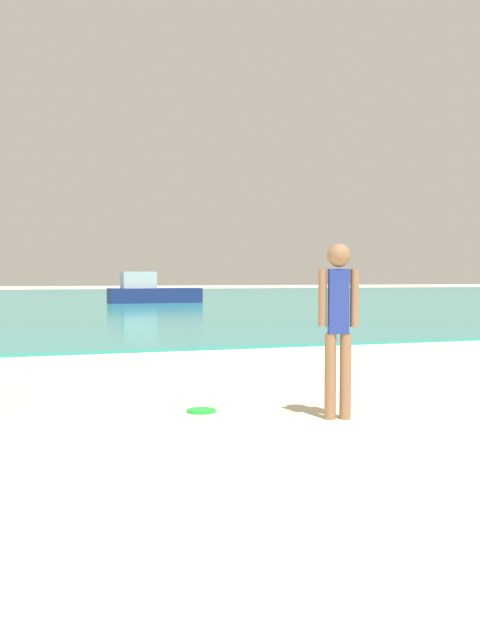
{
  "coord_description": "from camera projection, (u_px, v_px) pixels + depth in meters",
  "views": [
    {
      "loc": [
        -2.49,
        -0.54,
        1.38
      ],
      "look_at": [
        0.17,
        7.24,
        0.86
      ],
      "focal_mm": 39.02,
      "sensor_mm": 36.0,
      "label": 1
    }
  ],
  "objects": [
    {
      "name": "boat_far",
      "position": [
        151.0,
        292.0,
        34.52
      ],
      "size": [
        4.57,
        1.53,
        1.55
      ],
      "rotation": [
        0.0,
        0.0,
        0.02
      ],
      "color": "navy",
      "rests_on": "water"
    },
    {
      "name": "water",
      "position": [
        48.0,
        299.0,
        40.93
      ],
      "size": [
        160.0,
        60.0,
        0.06
      ],
      "primitive_type": "cube",
      "color": "teal",
      "rests_on": "ground"
    },
    {
      "name": "person_standing",
      "position": [
        338.0,
        320.0,
        6.67
      ],
      "size": [
        0.38,
        0.22,
        1.69
      ],
      "rotation": [
        0.0,
        0.0,
        5.98
      ],
      "color": "#936B4C",
      "rests_on": "ground"
    },
    {
      "name": "frisbee",
      "position": [
        201.0,
        411.0,
        7.07
      ],
      "size": [
        0.3,
        0.3,
        0.03
      ],
      "primitive_type": "cylinder",
      "color": "green",
      "rests_on": "ground"
    }
  ]
}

